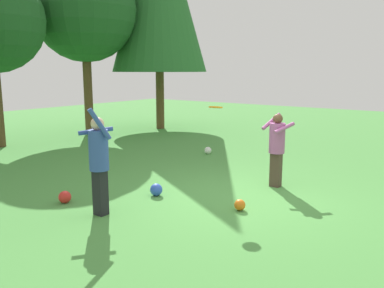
# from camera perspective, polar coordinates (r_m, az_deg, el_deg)

# --- Properties ---
(ground_plane) EXTENTS (40.00, 40.00, 0.00)m
(ground_plane) POSITION_cam_1_polar(r_m,az_deg,el_deg) (8.31, 5.85, -7.42)
(ground_plane) COLOR #4C9342
(person_thrower) EXTENTS (0.67, 0.66, 1.93)m
(person_thrower) POSITION_cam_1_polar(r_m,az_deg,el_deg) (7.21, -12.99, -1.82)
(person_thrower) COLOR black
(person_thrower) RESTS_ON ground_plane
(person_catcher) EXTENTS (0.68, 0.64, 1.61)m
(person_catcher) POSITION_cam_1_polar(r_m,az_deg,el_deg) (8.96, 11.87, 0.02)
(person_catcher) COLOR #4C382D
(person_catcher) RESTS_ON ground_plane
(frisbee) EXTENTS (0.34, 0.34, 0.06)m
(frisbee) POSITION_cam_1_polar(r_m,az_deg,el_deg) (7.79, 3.36, 5.20)
(frisbee) COLOR orange
(ball_red) EXTENTS (0.24, 0.24, 0.24)m
(ball_red) POSITION_cam_1_polar(r_m,az_deg,el_deg) (8.24, -17.48, -7.14)
(ball_red) COLOR red
(ball_red) RESTS_ON ground_plane
(ball_blue) EXTENTS (0.25, 0.25, 0.25)m
(ball_blue) POSITION_cam_1_polar(r_m,az_deg,el_deg) (8.33, -5.06, -6.44)
(ball_blue) COLOR blue
(ball_blue) RESTS_ON ground_plane
(ball_orange) EXTENTS (0.21, 0.21, 0.21)m
(ball_orange) POSITION_cam_1_polar(r_m,az_deg,el_deg) (7.53, 6.76, -8.52)
(ball_orange) COLOR orange
(ball_orange) RESTS_ON ground_plane
(ball_white) EXTENTS (0.22, 0.22, 0.22)m
(ball_white) POSITION_cam_1_polar(r_m,az_deg,el_deg) (12.35, 2.25, -0.91)
(ball_white) COLOR white
(ball_white) RESTS_ON ground_plane
(tree_right) EXTENTS (3.96, 3.96, 6.77)m
(tree_right) POSITION_cam_1_polar(r_m,az_deg,el_deg) (16.69, -14.93, 17.81)
(tree_right) COLOR brown
(tree_right) RESTS_ON ground_plane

